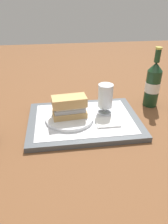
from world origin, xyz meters
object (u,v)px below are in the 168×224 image
beer_glass (105,98)px  beer_bottle (153,84)px  sandwich (70,106)px  plate (70,118)px

beer_glass → beer_bottle: bearing=18.5°
beer_glass → sandwich: bearing=-166.8°
plate → sandwich: sandwich is taller
sandwich → beer_glass: beer_glass is taller
beer_glass → beer_bottle: (0.23, 0.08, 0.02)m
sandwich → plate: bearing=-180.0°
plate → sandwich: size_ratio=1.40×
plate → beer_bottle: (0.38, 0.11, 0.08)m
beer_glass → beer_bottle: 0.25m
beer_glass → beer_bottle: beer_bottle is taller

